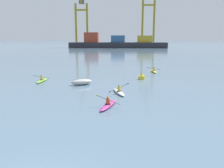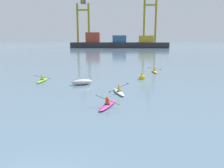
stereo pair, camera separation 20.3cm
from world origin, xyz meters
name	(u,v)px [view 1 (the left image)]	position (x,y,z in m)	size (l,w,h in m)	color
container_barge	(117,43)	(1.42, 120.12, 2.55)	(52.52, 8.55, 8.25)	#28282D
gantry_crane_west	(81,17)	(-19.20, 129.30, 16.86)	(7.74, 15.28, 35.11)	olive
gantry_crane_west_mid	(149,14)	(19.74, 133.53, 19.18)	(7.98, 16.70, 40.95)	olive
capsized_dinghy	(82,82)	(-1.46, 20.70, 0.35)	(2.82, 2.09, 0.76)	beige
channel_buoy	(142,76)	(6.25, 24.90, 0.36)	(0.90, 0.90, 1.00)	yellow
kayak_lime	(42,80)	(-7.02, 22.52, 0.17)	(2.26, 3.42, 0.95)	#7ABC2D
kayak_magenta	(108,105)	(2.27, 11.73, 0.17)	(2.13, 3.42, 0.99)	#C13384
kayak_white	(119,92)	(3.13, 16.44, 0.17)	(2.08, 3.43, 1.08)	silver
kayak_yellow	(154,71)	(8.86, 31.42, 0.17)	(2.27, 3.43, 0.95)	yellow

